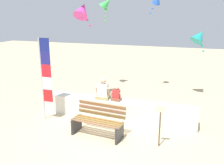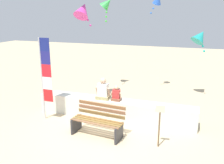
% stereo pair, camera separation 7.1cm
% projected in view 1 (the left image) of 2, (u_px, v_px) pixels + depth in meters
% --- Properties ---
extents(ground_plane, '(40.00, 40.00, 0.00)m').
position_uv_depth(ground_plane, '(101.00, 134.00, 7.05)').
color(ground_plane, '#C8B189').
extents(seawall_ledge, '(5.28, 0.54, 0.65)m').
position_uv_depth(seawall_ledge, '(114.00, 109.00, 8.03)').
color(seawall_ledge, silver).
rests_on(seawall_ledge, ground).
extents(park_bench, '(1.53, 0.74, 0.88)m').
position_uv_depth(park_bench, '(98.00, 122.00, 6.91)').
color(park_bench, '#8A6041').
rests_on(park_bench, ground).
extents(person_adult, '(0.48, 0.35, 0.73)m').
position_uv_depth(person_adult, '(103.00, 91.00, 7.95)').
color(person_adult, tan).
rests_on(person_adult, seawall_ledge).
extents(person_child, '(0.33, 0.24, 0.51)m').
position_uv_depth(person_child, '(116.00, 95.00, 7.83)').
color(person_child, brown).
rests_on(person_child, seawall_ledge).
extents(flag_banner, '(0.38, 0.05, 2.67)m').
position_uv_depth(flag_banner, '(45.00, 74.00, 7.62)').
color(flag_banner, '#B7B7BC').
rests_on(flag_banner, ground).
extents(kite_green, '(0.72, 0.72, 1.07)m').
position_uv_depth(kite_green, '(106.00, 4.00, 10.29)').
color(kite_green, green).
extents(kite_teal, '(0.91, 0.89, 0.93)m').
position_uv_depth(kite_teal, '(199.00, 36.00, 9.57)').
color(kite_teal, teal).
extents(kite_magenta, '(0.64, 0.81, 0.96)m').
position_uv_depth(kite_magenta, '(82.00, 10.00, 8.78)').
color(kite_magenta, '#DB3D9E').
extents(kite_blue, '(0.59, 0.60, 0.83)m').
position_uv_depth(kite_blue, '(157.00, 0.00, 9.87)').
color(kite_blue, blue).
extents(sign_post, '(0.24, 0.04, 1.15)m').
position_uv_depth(sign_post, '(160.00, 122.00, 6.22)').
color(sign_post, brown).
rests_on(sign_post, ground).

